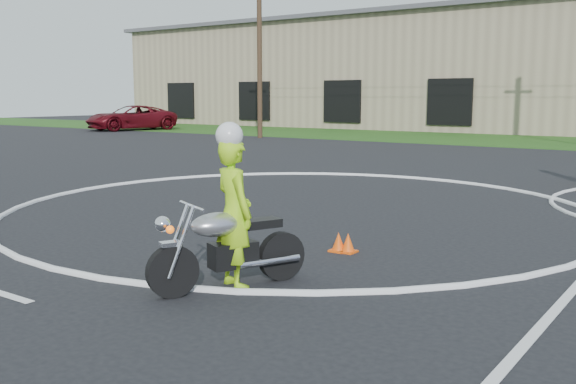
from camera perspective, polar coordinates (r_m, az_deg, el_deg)
The scene contains 8 objects.
ground at distance 11.29m, azimuth -7.51°, elevation -3.61°, with size 120.00×120.00×0.00m, color black.
grass_strip at distance 35.96m, azimuth 23.17°, elevation 4.08°, with size 120.00×10.00×0.02m, color #1E4714.
course_markings at distance 13.74m, azimuth 11.80°, elevation -1.51°, with size 19.05×19.05×0.12m.
primary_motorcycle at distance 7.91m, azimuth -5.51°, elevation -4.83°, with size 1.12×1.97×1.11m.
rider_primary_grp at distance 7.91m, azimuth -4.84°, elevation -1.46°, with size 0.80×0.69×2.05m.
pickup_grp at distance 46.68m, azimuth -13.78°, elevation 6.43°, with size 4.65×6.80×1.73m.
traffic_cones at distance 11.24m, azimuth 19.74°, elevation -3.39°, with size 13.00×15.12×0.30m.
warehouse at distance 54.46m, azimuth 7.41°, elevation 10.33°, with size 41.00×17.00×8.30m.
Camera 1 is at (7.52, -8.09, 2.35)m, focal length 40.00 mm.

